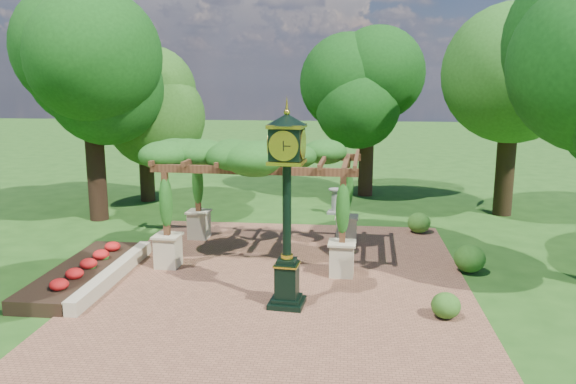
# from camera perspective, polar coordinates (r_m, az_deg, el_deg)

# --- Properties ---
(ground) EXTENTS (120.00, 120.00, 0.00)m
(ground) POSITION_cam_1_polar(r_m,az_deg,el_deg) (14.69, -1.07, -10.40)
(ground) COLOR #1E4714
(ground) RESTS_ON ground
(brick_plaza) EXTENTS (10.00, 12.00, 0.04)m
(brick_plaza) POSITION_cam_1_polar(r_m,az_deg,el_deg) (15.60, -0.60, -8.97)
(brick_plaza) COLOR brown
(brick_plaza) RESTS_ON ground
(border_wall) EXTENTS (0.35, 5.00, 0.40)m
(border_wall) POSITION_cam_1_polar(r_m,az_deg,el_deg) (16.26, -17.30, -7.98)
(border_wall) COLOR #C6B793
(border_wall) RESTS_ON ground
(flower_bed) EXTENTS (1.50, 5.00, 0.36)m
(flower_bed) POSITION_cam_1_polar(r_m,az_deg,el_deg) (16.64, -20.17, -7.80)
(flower_bed) COLOR red
(flower_bed) RESTS_ON ground
(pedestal_clock) EXTENTS (1.02, 1.02, 4.75)m
(pedestal_clock) POSITION_cam_1_polar(r_m,az_deg,el_deg) (13.13, -0.12, -0.09)
(pedestal_clock) COLOR black
(pedestal_clock) RESTS_ON brick_plaza
(pergola) EXTENTS (6.02, 3.92, 3.71)m
(pergola) POSITION_cam_1_polar(r_m,az_deg,el_deg) (17.07, -2.64, 3.28)
(pergola) COLOR #C0B38E
(pergola) RESTS_ON brick_plaza
(sundial) EXTENTS (0.65, 0.65, 1.04)m
(sundial) POSITION_cam_1_polar(r_m,az_deg,el_deg) (23.12, 4.80, -1.08)
(sundial) COLOR gray
(sundial) RESTS_ON ground
(shrub_front) EXTENTS (0.84, 0.84, 0.60)m
(shrub_front) POSITION_cam_1_polar(r_m,az_deg,el_deg) (13.66, 15.74, -11.04)
(shrub_front) COLOR #295618
(shrub_front) RESTS_ON brick_plaza
(shrub_mid) EXTENTS (0.89, 0.89, 0.79)m
(shrub_mid) POSITION_cam_1_polar(r_m,az_deg,el_deg) (16.89, 17.98, -6.45)
(shrub_mid) COLOR #255417
(shrub_mid) RESTS_ON brick_plaza
(shrub_back) EXTENTS (0.93, 0.93, 0.73)m
(shrub_back) POSITION_cam_1_polar(r_m,az_deg,el_deg) (20.61, 13.17, -3.06)
(shrub_back) COLOR #30631C
(shrub_back) RESTS_ON brick_plaza
(tree_west_near) EXTENTS (5.17, 5.17, 8.89)m
(tree_west_near) POSITION_cam_1_polar(r_m,az_deg,el_deg) (22.76, -19.59, 12.47)
(tree_west_near) COLOR black
(tree_west_near) RESTS_ON ground
(tree_west_far) EXTENTS (4.03, 4.03, 7.04)m
(tree_west_far) POSITION_cam_1_polar(r_m,az_deg,el_deg) (25.79, -14.53, 9.70)
(tree_west_far) COLOR black
(tree_west_far) RESTS_ON ground
(tree_north) EXTENTS (4.28, 4.28, 7.74)m
(tree_north) POSITION_cam_1_polar(r_m,az_deg,el_deg) (26.44, 8.14, 11.02)
(tree_north) COLOR #382116
(tree_north) RESTS_ON ground
(tree_east_far) EXTENTS (4.99, 4.99, 10.01)m
(tree_east_far) POSITION_cam_1_polar(r_m,az_deg,el_deg) (24.01, 22.07, 14.03)
(tree_east_far) COLOR black
(tree_east_far) RESTS_ON ground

